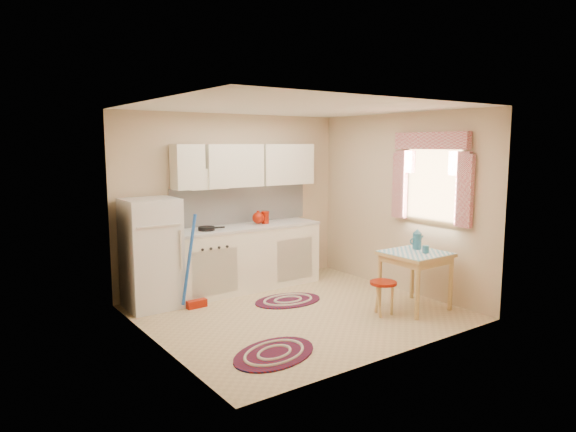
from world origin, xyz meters
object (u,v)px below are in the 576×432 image
object	(u,v)px
base_cabinets	(245,259)
table	(415,281)
fridge	(151,254)
stool	(383,298)

from	to	relation	value
base_cabinets	table	size ratio (longest dim) A/B	3.12
fridge	stool	size ratio (longest dim) A/B	3.33
base_cabinets	table	bearing A→B (deg)	-57.32
fridge	table	size ratio (longest dim) A/B	1.94
fridge	table	xyz separation A→B (m)	(2.69, -1.97, -0.34)
fridge	stool	bearing A→B (deg)	-41.51
fridge	base_cabinets	distance (m)	1.42
fridge	base_cabinets	bearing A→B (deg)	2.05
base_cabinets	table	xyz separation A→B (m)	(1.30, -2.02, -0.08)
table	base_cabinets	bearing A→B (deg)	122.68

